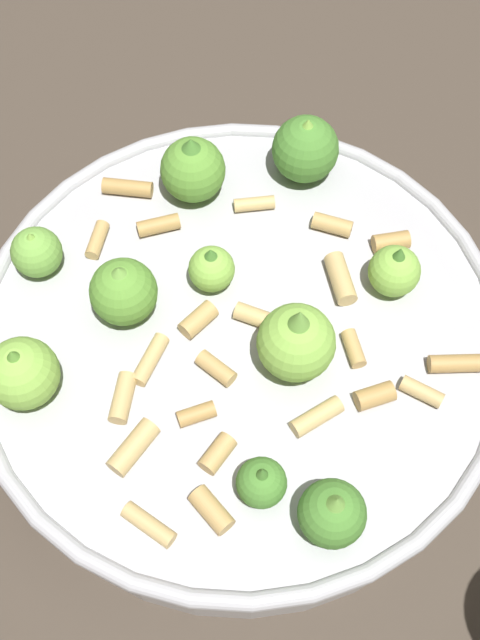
% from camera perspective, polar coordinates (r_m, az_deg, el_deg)
% --- Properties ---
extents(ground_plane, '(2.40, 2.40, 0.00)m').
position_cam_1_polar(ground_plane, '(0.53, 0.00, -3.49)').
color(ground_plane, '#42382D').
extents(cooking_pan, '(0.33, 0.33, 0.12)m').
position_cam_1_polar(cooking_pan, '(0.50, -0.13, -1.51)').
color(cooking_pan, '#B7B7BC').
rests_on(cooking_pan, ground).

